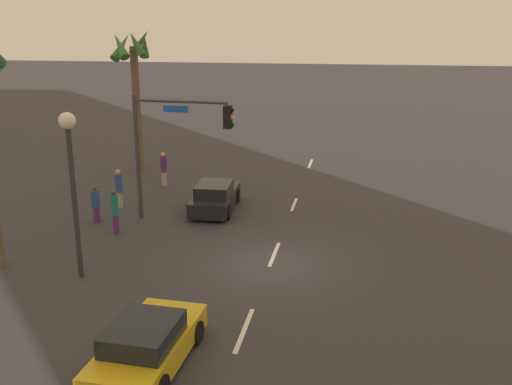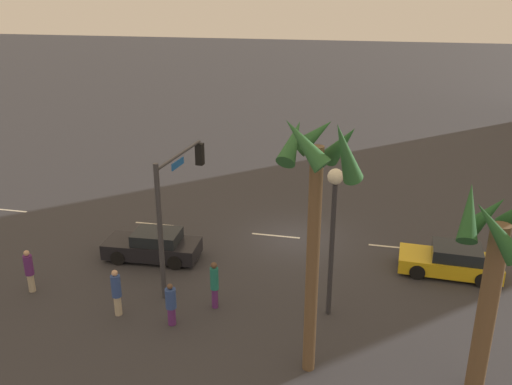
% 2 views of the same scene
% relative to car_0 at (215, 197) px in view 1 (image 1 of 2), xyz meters
% --- Properties ---
extents(ground_plane, '(220.00, 220.00, 0.00)m').
position_rel_car_0_xyz_m(ground_plane, '(-5.88, -3.55, -0.62)').
color(ground_plane, '#333338').
extents(lane_stripe_2, '(2.54, 0.14, 0.01)m').
position_rel_car_0_xyz_m(lane_stripe_2, '(-10.69, -3.55, -0.62)').
color(lane_stripe_2, silver).
rests_on(lane_stripe_2, ground_plane).
extents(lane_stripe_3, '(2.40, 0.14, 0.01)m').
position_rel_car_0_xyz_m(lane_stripe_3, '(-4.92, -3.55, -0.62)').
color(lane_stripe_3, silver).
rests_on(lane_stripe_3, ground_plane).
extents(lane_stripe_4, '(2.07, 0.14, 0.01)m').
position_rel_car_0_xyz_m(lane_stripe_4, '(1.48, -3.55, -0.62)').
color(lane_stripe_4, silver).
rests_on(lane_stripe_4, ground_plane).
extents(lane_stripe_5, '(2.38, 0.14, 0.01)m').
position_rel_car_0_xyz_m(lane_stripe_5, '(10.14, -3.55, -0.62)').
color(lane_stripe_5, silver).
rests_on(lane_stripe_5, ground_plane).
extents(car_0, '(4.30, 2.03, 1.34)m').
position_rel_car_0_xyz_m(car_0, '(0.00, 0.00, 0.00)').
color(car_0, black).
rests_on(car_0, ground_plane).
extents(car_1, '(4.24, 2.08, 1.30)m').
position_rel_car_0_xyz_m(car_1, '(-12.89, -1.49, -0.02)').
color(car_1, gold).
rests_on(car_1, ground_plane).
extents(traffic_signal, '(0.54, 4.52, 5.54)m').
position_rel_car_0_xyz_m(traffic_signal, '(-1.80, 1.44, 3.14)').
color(traffic_signal, '#38383D').
rests_on(traffic_signal, ground_plane).
extents(streetlamp, '(0.56, 0.56, 5.71)m').
position_rel_car_0_xyz_m(streetlamp, '(-8.13, 2.72, 3.41)').
color(streetlamp, '#2D2D33').
rests_on(streetlamp, ground_plane).
extents(pedestrian_0, '(0.41, 0.41, 1.82)m').
position_rel_car_0_xyz_m(pedestrian_0, '(3.67, 3.77, 0.34)').
color(pedestrian_0, '#B2A58C').
rests_on(pedestrian_0, ground_plane).
extents(pedestrian_1, '(0.49, 0.49, 1.87)m').
position_rel_car_0_xyz_m(pedestrian_1, '(-0.48, 4.54, 0.36)').
color(pedestrian_1, '#B2A58C').
rests_on(pedestrian_1, ground_plane).
extents(pedestrian_2, '(0.47, 0.47, 1.66)m').
position_rel_car_0_xyz_m(pedestrian_2, '(-2.66, 4.69, 0.24)').
color(pedestrian_2, '#59266B').
rests_on(pedestrian_2, ground_plane).
extents(pedestrian_3, '(0.45, 0.45, 1.92)m').
position_rel_car_0_xyz_m(pedestrian_3, '(-3.86, 3.27, 0.41)').
color(pedestrian_3, '#59266B').
rests_on(pedestrian_3, ground_plane).
extents(palm_tree_1, '(2.53, 2.43, 8.22)m').
position_rel_car_0_xyz_m(palm_tree_1, '(6.46, 6.28, 5.31)').
color(palm_tree_1, brown).
rests_on(palm_tree_1, ground_plane).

